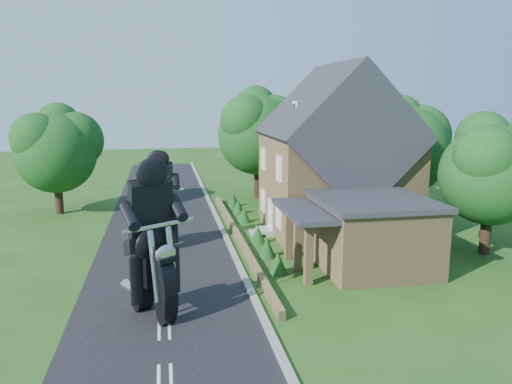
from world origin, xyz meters
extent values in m
plane|color=#204814|center=(0.00, 0.00, 0.00)|extent=(120.00, 120.00, 0.00)
cube|color=black|center=(0.00, 0.00, 0.01)|extent=(7.00, 80.00, 0.02)
cube|color=gray|center=(3.65, 0.00, 0.06)|extent=(0.30, 80.00, 0.12)
cube|color=#95794B|center=(4.30, 5.00, 0.20)|extent=(0.30, 22.00, 0.40)
cube|color=#95794B|center=(10.50, 6.00, 3.00)|extent=(8.00, 8.00, 6.00)
cube|color=#24262B|center=(10.50, 6.00, 6.00)|extent=(8.48, 8.64, 8.48)
cube|color=#95794B|center=(12.50, 6.00, 9.20)|extent=(0.60, 0.90, 1.60)
cube|color=white|center=(7.90, 6.00, 7.50)|extent=(0.12, 0.80, 0.90)
cube|color=black|center=(7.84, 6.00, 7.50)|extent=(0.04, 0.55, 0.65)
cube|color=white|center=(6.44, 6.00, 1.05)|extent=(0.10, 1.10, 2.10)
cube|color=gray|center=(6.10, 6.00, 0.15)|extent=(0.80, 1.60, 0.30)
cube|color=gray|center=(5.60, 6.00, 0.07)|extent=(0.80, 1.60, 0.15)
cube|color=white|center=(6.44, 3.80, 1.60)|extent=(0.10, 1.10, 1.40)
cube|color=black|center=(6.42, 3.80, 1.60)|extent=(0.04, 0.92, 1.22)
cube|color=white|center=(6.44, 8.20, 1.60)|extent=(0.10, 1.10, 1.40)
cube|color=black|center=(6.42, 8.20, 1.60)|extent=(0.04, 0.92, 1.22)
cube|color=white|center=(6.44, 3.80, 4.30)|extent=(0.10, 1.10, 1.40)
cube|color=black|center=(6.42, 3.80, 4.30)|extent=(0.04, 0.92, 1.22)
cube|color=white|center=(6.44, 8.20, 4.30)|extent=(0.10, 1.10, 1.40)
cube|color=black|center=(6.42, 8.20, 4.30)|extent=(0.04, 0.92, 1.22)
cube|color=#95794B|center=(10.00, -0.80, 1.60)|extent=(5.00, 5.60, 3.20)
cube|color=#24262B|center=(10.00, -0.80, 3.32)|extent=(5.30, 5.94, 0.24)
cube|color=#24262B|center=(6.90, -0.80, 2.95)|extent=(2.60, 5.32, 0.22)
cube|color=#95794B|center=(6.30, -2.60, 1.40)|extent=(0.35, 0.35, 2.80)
cube|color=#95794B|center=(6.30, -0.80, 1.40)|extent=(0.35, 0.35, 2.80)
cube|color=#95794B|center=(6.30, 1.00, 1.40)|extent=(0.35, 0.35, 2.80)
cylinder|color=black|center=(17.00, 0.00, 1.40)|extent=(0.56, 0.56, 2.80)
sphere|color=#123F14|center=(17.00, 0.00, 4.23)|extent=(5.20, 5.20, 5.20)
sphere|color=#123F14|center=(18.17, 0.52, 5.01)|extent=(3.74, 3.74, 3.74)
sphere|color=#123F14|center=(16.09, -0.78, 5.27)|extent=(3.22, 3.22, 3.22)
sphere|color=#123F14|center=(17.10, 1.04, 6.05)|extent=(2.86, 2.86, 2.86)
cylinder|color=black|center=(16.50, 8.50, 1.50)|extent=(0.56, 0.56, 3.00)
sphere|color=#123F14|center=(16.50, 8.50, 4.65)|extent=(6.00, 6.00, 6.00)
sphere|color=#123F14|center=(17.85, 9.10, 5.55)|extent=(4.32, 4.32, 4.32)
sphere|color=#123F14|center=(15.45, 7.60, 5.85)|extent=(3.72, 3.72, 3.72)
sphere|color=#123F14|center=(16.60, 9.70, 6.75)|extent=(3.30, 3.30, 3.30)
cylinder|color=black|center=(14.00, 16.00, 1.80)|extent=(0.56, 0.56, 3.60)
sphere|color=#123F14|center=(14.00, 16.00, 5.58)|extent=(7.20, 7.20, 7.20)
sphere|color=#123F14|center=(15.62, 16.72, 6.66)|extent=(5.18, 5.18, 5.18)
sphere|color=#123F14|center=(12.74, 14.92, 7.02)|extent=(4.46, 4.46, 4.46)
sphere|color=#123F14|center=(14.10, 17.44, 8.10)|extent=(3.96, 3.96, 3.96)
cylinder|color=black|center=(8.00, 17.00, 1.70)|extent=(0.56, 0.56, 3.40)
sphere|color=#123F14|center=(8.00, 17.00, 5.16)|extent=(6.40, 6.40, 6.40)
sphere|color=#123F14|center=(9.44, 17.64, 6.12)|extent=(4.61, 4.61, 4.61)
sphere|color=#123F14|center=(6.88, 16.04, 6.44)|extent=(3.97, 3.97, 3.97)
sphere|color=#123F14|center=(8.10, 18.28, 7.40)|extent=(3.52, 3.52, 3.52)
cylinder|color=black|center=(-7.00, 14.00, 1.40)|extent=(0.56, 0.56, 2.80)
sphere|color=#123F14|center=(-7.00, 14.00, 4.34)|extent=(5.60, 5.60, 5.60)
sphere|color=#123F14|center=(-5.74, 14.56, 5.18)|extent=(4.03, 4.03, 4.03)
sphere|color=#123F14|center=(-7.98, 13.16, 5.46)|extent=(3.47, 3.47, 3.47)
sphere|color=#123F14|center=(-6.90, 15.12, 6.30)|extent=(3.08, 3.08, 3.08)
cone|color=#123B15|center=(5.30, -1.00, 0.55)|extent=(0.90, 0.90, 1.10)
cone|color=#123B15|center=(5.30, 1.50, 0.55)|extent=(0.90, 0.90, 1.10)
cone|color=#123B15|center=(5.30, 4.00, 0.55)|extent=(0.90, 0.90, 1.10)
cone|color=#123B15|center=(5.30, 9.00, 0.55)|extent=(0.90, 0.90, 1.10)
cone|color=#123B15|center=(5.30, 11.50, 0.55)|extent=(0.90, 0.90, 1.10)
cone|color=#123B15|center=(5.30, 14.00, 0.55)|extent=(0.90, 0.90, 1.10)
camera|label=1|loc=(0.18, -22.78, 8.15)|focal=35.00mm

